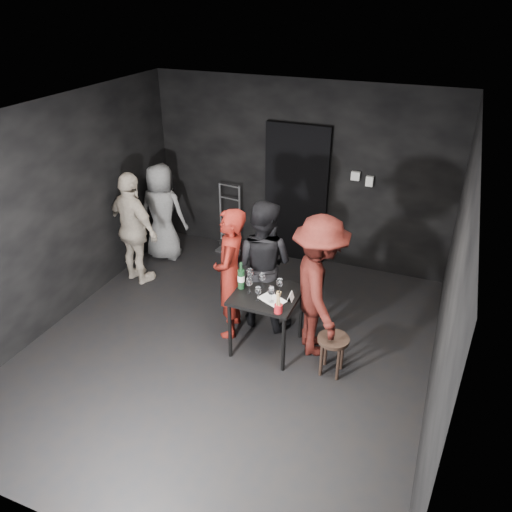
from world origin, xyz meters
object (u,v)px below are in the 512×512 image
at_px(wine_bottle, 241,278).
at_px(breadstick_cup, 278,303).
at_px(tasting_table, 267,300).
at_px(server_red, 230,269).
at_px(woman_black, 262,258).
at_px(man_maroon, 319,279).
at_px(stool, 333,345).
at_px(bystander_grey, 162,212).
at_px(bystander_cream, 133,225).
at_px(hand_truck, 230,238).

bearing_deg(wine_bottle, breadstick_cup, -28.14).
relative_size(tasting_table, server_red, 0.42).
xyz_separation_m(woman_black, man_maroon, (0.78, -0.29, 0.05)).
xyz_separation_m(stool, bystander_grey, (-3.10, 1.65, 0.38)).
bearing_deg(tasting_table, woman_black, 117.26).
relative_size(bystander_cream, breadstick_cup, 6.49).
xyz_separation_m(bystander_grey, wine_bottle, (1.96, -1.50, 0.12)).
distance_m(wine_bottle, breadstick_cup, 0.63).
xyz_separation_m(tasting_table, breadstick_cup, (0.25, -0.30, 0.22)).
xyz_separation_m(woman_black, bystander_cream, (-2.02, 0.26, -0.02)).
bearing_deg(tasting_table, wine_bottle, -178.71).
height_order(hand_truck, wine_bottle, hand_truck).
height_order(stool, woman_black, woman_black).
relative_size(stool, woman_black, 0.26).
relative_size(man_maroon, breadstick_cup, 7.04).
bearing_deg(breadstick_cup, man_maroon, 58.64).
distance_m(bystander_cream, wine_bottle, 2.08).
distance_m(bystander_cream, breadstick_cup, 2.71).
xyz_separation_m(tasting_table, server_red, (-0.51, 0.13, 0.23)).
xyz_separation_m(hand_truck, server_red, (0.92, -1.96, 0.68)).
xyz_separation_m(wine_bottle, breadstick_cup, (0.56, -0.30, -0.00)).
xyz_separation_m(tasting_table, bystander_grey, (-2.27, 1.50, 0.11)).
relative_size(stool, breadstick_cup, 1.72).
xyz_separation_m(hand_truck, bystander_cream, (-0.82, -1.36, 0.68)).
distance_m(stool, bystander_grey, 3.53).
bearing_deg(bystander_cream, stool, -177.34).
height_order(hand_truck, breadstick_cup, hand_truck).
bearing_deg(tasting_table, bystander_grey, 146.63).
distance_m(stool, bystander_cream, 3.25).
distance_m(woman_black, wine_bottle, 0.48).
xyz_separation_m(stool, man_maroon, (-0.28, 0.33, 0.59)).
xyz_separation_m(server_red, breadstick_cup, (0.76, -0.44, -0.01)).
bearing_deg(bystander_grey, wine_bottle, 138.60).
xyz_separation_m(woman_black, bystander_grey, (-2.03, 1.03, -0.15)).
bearing_deg(man_maroon, stool, -167.65).
height_order(bystander_grey, breadstick_cup, bystander_grey).
relative_size(server_red, wine_bottle, 5.37).
bearing_deg(woman_black, tasting_table, 120.44).
bearing_deg(hand_truck, woman_black, -46.68).
xyz_separation_m(server_red, bystander_cream, (-1.75, 0.60, -0.00)).
height_order(woman_black, bystander_cream, woman_black).
bearing_deg(woman_black, bystander_grey, -23.67).
bearing_deg(bystander_grey, breadstick_cup, 140.49).
distance_m(woman_black, man_maroon, 0.84).
relative_size(man_maroon, bystander_grey, 1.27).
bearing_deg(server_red, hand_truck, -169.72).
distance_m(server_red, man_maroon, 1.06).
height_order(hand_truck, bystander_cream, bystander_cream).
bearing_deg(server_red, woman_black, 126.12).
xyz_separation_m(stool, wine_bottle, (-1.14, 0.14, 0.50)).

